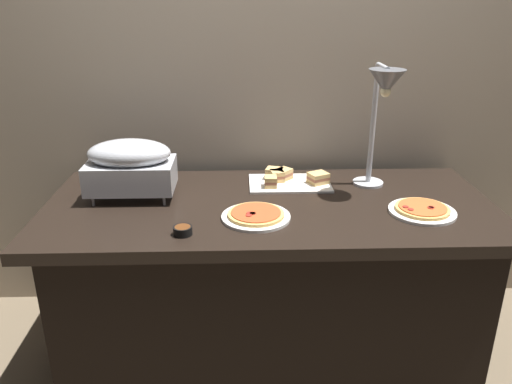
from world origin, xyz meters
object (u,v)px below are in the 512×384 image
(heat_lamp, at_px, (383,96))
(pizza_plate_center, at_px, (422,210))
(sauce_cup_near, at_px, (183,230))
(sandwich_platter, at_px, (288,179))
(pizza_plate_front, at_px, (256,215))
(chafing_dish, at_px, (130,165))

(heat_lamp, bearing_deg, pizza_plate_center, -57.29)
(sauce_cup_near, bearing_deg, sandwich_platter, 49.52)
(pizza_plate_front, height_order, sauce_cup_near, sauce_cup_near)
(chafing_dish, relative_size, sandwich_platter, 0.98)
(heat_lamp, relative_size, sandwich_platter, 1.48)
(heat_lamp, relative_size, pizza_plate_center, 2.07)
(chafing_dish, xyz_separation_m, sandwich_platter, (0.69, 0.14, -0.13))
(sandwich_platter, bearing_deg, heat_lamp, -19.26)
(heat_lamp, xyz_separation_m, pizza_plate_center, (0.14, -0.22, -0.42))
(heat_lamp, height_order, sauce_cup_near, heat_lamp)
(pizza_plate_center, distance_m, sandwich_platter, 0.62)
(chafing_dish, bearing_deg, heat_lamp, 0.65)
(sandwich_platter, relative_size, sauce_cup_near, 5.26)
(sandwich_platter, bearing_deg, sauce_cup_near, -130.48)
(pizza_plate_front, bearing_deg, sauce_cup_near, -154.06)
(pizza_plate_front, distance_m, pizza_plate_center, 0.68)
(heat_lamp, height_order, pizza_plate_center, heat_lamp)
(chafing_dish, bearing_deg, pizza_plate_center, -9.74)
(pizza_plate_center, relative_size, sandwich_platter, 0.72)
(pizza_plate_front, bearing_deg, sandwich_platter, 66.68)
(chafing_dish, height_order, sandwich_platter, chafing_dish)
(pizza_plate_front, xyz_separation_m, pizza_plate_center, (0.67, 0.03, -0.00))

